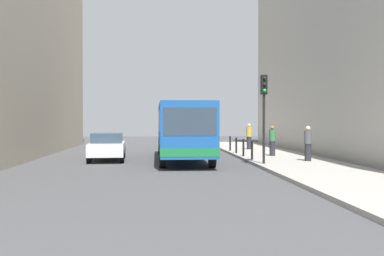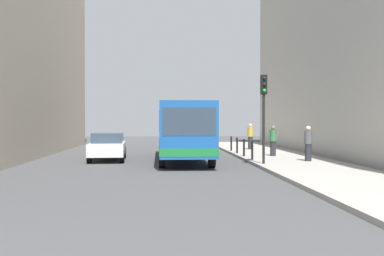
% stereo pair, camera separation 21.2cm
% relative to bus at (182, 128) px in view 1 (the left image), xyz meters
% --- Properties ---
extents(ground_plane, '(80.00, 80.00, 0.00)m').
position_rel_bus_xyz_m(ground_plane, '(0.01, -2.41, -1.73)').
color(ground_plane, '#424244').
extents(sidewalk, '(4.40, 40.00, 0.15)m').
position_rel_bus_xyz_m(sidewalk, '(5.41, -2.41, -1.65)').
color(sidewalk, '#9E9991').
rests_on(sidewalk, ground).
extents(building_right, '(7.00, 32.00, 13.44)m').
position_rel_bus_xyz_m(building_right, '(11.51, 1.59, 4.99)').
color(building_right, '#BCB7AD').
rests_on(building_right, ground).
extents(bus, '(2.55, 11.02, 3.00)m').
position_rel_bus_xyz_m(bus, '(0.00, 0.00, 0.00)').
color(bus, '#19519E').
rests_on(bus, ground).
extents(car_beside_bus, '(2.02, 4.48, 1.48)m').
position_rel_bus_xyz_m(car_beside_bus, '(-4.02, 0.17, -0.94)').
color(car_beside_bus, silver).
rests_on(car_beside_bus, ground).
extents(traffic_light, '(0.28, 0.33, 4.10)m').
position_rel_bus_xyz_m(traffic_light, '(3.56, -3.84, 1.28)').
color(traffic_light, black).
rests_on(traffic_light, sidewalk).
extents(bollard_near, '(0.11, 0.11, 0.95)m').
position_rel_bus_xyz_m(bollard_near, '(3.46, -1.66, -1.10)').
color(bollard_near, black).
rests_on(bollard_near, sidewalk).
extents(bollard_mid, '(0.11, 0.11, 0.95)m').
position_rel_bus_xyz_m(bollard_mid, '(3.46, 0.69, -1.10)').
color(bollard_mid, black).
rests_on(bollard_mid, sidewalk).
extents(bollard_far, '(0.11, 0.11, 0.95)m').
position_rel_bus_xyz_m(bollard_far, '(3.46, 3.04, -1.10)').
color(bollard_far, black).
rests_on(bollard_far, sidewalk).
extents(bollard_farthest, '(0.11, 0.11, 0.95)m').
position_rel_bus_xyz_m(bollard_farthest, '(3.46, 5.40, -1.10)').
color(bollard_farthest, black).
rests_on(bollard_farthest, sidewalk).
extents(pedestrian_near_signal, '(0.38, 0.38, 1.72)m').
position_rel_bus_xyz_m(pedestrian_near_signal, '(6.06, -2.61, -0.71)').
color(pedestrian_near_signal, '#26262D').
rests_on(pedestrian_near_signal, sidewalk).
extents(pedestrian_mid_sidewalk, '(0.38, 0.38, 1.69)m').
position_rel_bus_xyz_m(pedestrian_mid_sidewalk, '(5.13, 0.77, -0.73)').
color(pedestrian_mid_sidewalk, '#26262D').
rests_on(pedestrian_mid_sidewalk, sidewalk).
extents(pedestrian_far_sidewalk, '(0.38, 0.38, 1.78)m').
position_rel_bus_xyz_m(pedestrian_far_sidewalk, '(5.00, 6.75, -0.68)').
color(pedestrian_far_sidewalk, '#26262D').
rests_on(pedestrian_far_sidewalk, sidewalk).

